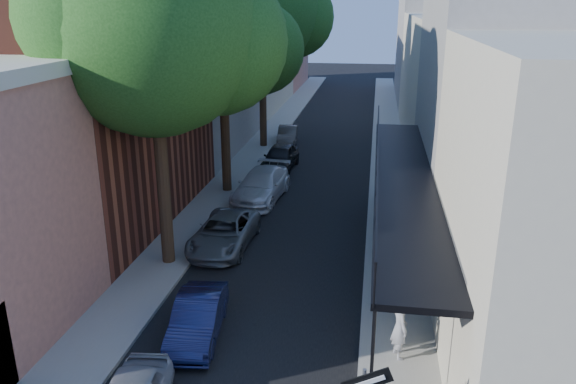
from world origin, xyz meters
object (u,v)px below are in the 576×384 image
at_px(oak_mid, 232,42).
at_px(oak_far, 270,11).
at_px(parked_car_b, 198,318).
at_px(parked_car_c, 224,233).
at_px(parked_car_d, 261,185).
at_px(parked_car_f, 288,135).
at_px(oak_near, 168,31).
at_px(parked_car_e, 280,157).
at_px(pedestrian, 399,327).

xyz_separation_m(oak_mid, oak_far, (0.06, 9.04, 1.20)).
distance_m(parked_car_b, parked_car_c, 5.92).
relative_size(oak_mid, parked_car_c, 2.38).
xyz_separation_m(parked_car_b, parked_car_c, (-0.83, 5.87, 0.03)).
xyz_separation_m(parked_car_d, parked_car_f, (-0.52, 11.08, -0.13)).
height_order(oak_near, parked_car_e, oak_near).
xyz_separation_m(oak_mid, parked_car_c, (1.19, -6.57, -6.46)).
height_order(oak_far, parked_car_d, oak_far).
bearing_deg(parked_car_b, parked_car_d, 86.36).
bearing_deg(pedestrian, oak_mid, 9.90).
relative_size(parked_car_d, pedestrian, 2.82).
bearing_deg(oak_mid, oak_far, 89.59).
height_order(parked_car_e, parked_car_f, parked_car_e).
distance_m(parked_car_b, pedestrian, 5.40).
bearing_deg(parked_car_d, parked_car_b, -81.90).
bearing_deg(parked_car_c, pedestrian, -43.11).
bearing_deg(oak_mid, parked_car_e, 69.59).
distance_m(oak_far, parked_car_c, 17.42).
distance_m(oak_near, oak_far, 17.01).
height_order(parked_car_c, parked_car_d, parked_car_d).
distance_m(oak_far, pedestrian, 24.07).
height_order(oak_far, parked_car_f, oak_far).
height_order(parked_car_b, parked_car_f, parked_car_b).
bearing_deg(parked_car_d, pedestrian, -57.70).
bearing_deg(pedestrian, oak_far, -1.69).
distance_m(parked_car_b, parked_car_f, 22.50).
height_order(oak_near, pedestrian, oak_near).
bearing_deg(parked_car_c, parked_car_e, 89.78).
bearing_deg(parked_car_c, oak_near, -127.50).
distance_m(parked_car_d, parked_car_e, 5.06).
relative_size(parked_car_e, pedestrian, 2.38).
bearing_deg(parked_car_c, oak_far, 95.59).
bearing_deg(pedestrian, parked_car_b, 66.88).
bearing_deg(parked_car_e, parked_car_f, 98.44).
height_order(oak_mid, parked_car_b, oak_mid).
height_order(oak_far, parked_car_c, oak_far).
height_order(parked_car_b, pedestrian, pedestrian).
bearing_deg(oak_mid, parked_car_b, -80.78).
xyz_separation_m(oak_far, parked_car_f, (0.90, 1.01, -7.70)).
distance_m(parked_car_b, parked_car_d, 11.42).
height_order(oak_mid, parked_car_c, oak_mid).
distance_m(oak_far, parked_car_e, 9.20).
xyz_separation_m(oak_near, parked_car_c, (1.13, 1.40, -7.28)).
bearing_deg(oak_mid, parked_car_f, 84.53).
distance_m(oak_near, pedestrian, 11.15).
height_order(parked_car_c, parked_car_f, parked_car_c).
xyz_separation_m(parked_car_e, pedestrian, (5.90, -16.72, 0.28)).
distance_m(oak_near, parked_car_c, 7.50).
xyz_separation_m(parked_car_c, parked_car_e, (0.31, 10.60, 0.08)).
bearing_deg(oak_far, pedestrian, -71.34).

